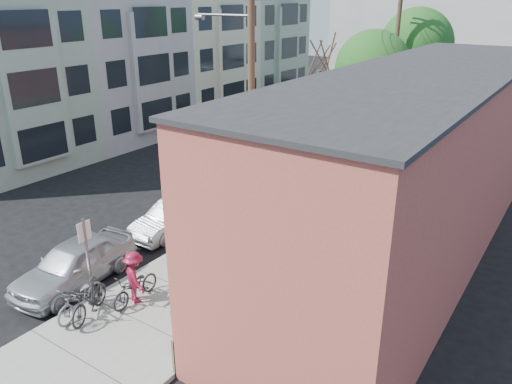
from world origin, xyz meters
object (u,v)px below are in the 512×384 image
Objects in this scene: car_4 at (360,124)px; parking_meter_near at (207,215)px; car_2 at (264,169)px; tree_leafy_mid at (373,68)px; patio_chair_a at (214,309)px; tree_leafy_far at (416,45)px; parked_bike_a at (89,300)px; car_1 at (173,217)px; parked_bike_b at (81,298)px; patron_grey at (177,300)px; patron_green at (213,275)px; car_0 at (74,263)px; bus at (353,94)px; cyclist at (135,277)px; car_3 at (317,139)px; patio_chair_b at (232,293)px; tree_bare at (317,127)px; parking_meter_far at (293,169)px; sign_post at (87,253)px; utility_pole_near at (250,89)px.

parking_meter_near is at bearing -87.14° from car_4.
tree_leafy_mid is at bearing 75.64° from car_2.
patio_chair_a is 0.16× the size of car_2.
tree_leafy_far reaches higher than parked_bike_a.
parked_bike_b is at bearing -73.19° from car_1.
patron_green is at bearing -172.24° from patron_grey.
patron_green is 4.80m from car_0.
tree_leafy_mid reaches higher than patio_chair_a.
car_4 is 6.02m from bus.
tree_leafy_mid is at bearing 68.93° from parked_bike_a.
parked_bike_a is at bearing 89.05° from cyclist.
parked_bike_b is 0.50× the size of car_1.
car_3 is at bearing -159.41° from patron_green.
patron_green reaches higher than car_2.
patio_chair_b is 22.01m from car_4.
car_2 is (-1.45, 6.17, -0.16)m from parking_meter_near.
parking_meter_near reaches higher than patio_chair_a.
parking_meter_near is 8.04m from tree_bare.
bus is at bearing -57.84° from cyclist.
tree_leafy_mid is 15.59m from car_1.
cyclist is 17.52m from car_3.
parking_meter_far is at bearing 71.50° from parked_bike_a.
parked_bike_a is (0.04, -28.20, -4.99)m from tree_leafy_far.
car_2 is (-4.51, 11.19, -0.21)m from patron_grey.
sign_post reaches higher than parked_bike_a.
sign_post is at bearing -171.98° from patio_chair_b.
patron_green is 0.32× the size of car_2.
cyclist is at bearing -82.60° from utility_pole_near.
tree_bare reaches higher than parking_meter_far.
patron_green is at bearing -79.86° from car_4.
tree_leafy_far is (0.55, 22.13, 4.71)m from parking_meter_near.
tree_bare reaches higher than cyclist.
bus is (-4.90, 8.78, -3.33)m from tree_leafy_mid.
parked_bike_b is at bearing -91.09° from tree_bare.
patron_grey is 12.07m from car_2.
bus is (-4.94, 29.32, 0.92)m from parked_bike_a.
tree_leafy_mid is at bearing 88.00° from utility_pole_near.
tree_bare is 1.24× the size of car_0.
utility_pole_near is at bearing -92.00° from tree_leafy_mid.
sign_post is 0.72× the size of car_1.
car_4 is (-1.45, 11.51, -0.31)m from parking_meter_far.
tree_bare is at bearing 68.99° from parked_bike_a.
tree_leafy_mid is at bearing 82.34° from car_1.
patron_grey is 1.59m from patron_green.
car_4 reaches higher than patio_chair_a.
utility_pole_near is 16.12m from car_4.
patron_green is (-0.69, 0.86, 0.47)m from patio_chair_a.
parked_bike_a is 0.42× the size of car_0.
parking_meter_far reaches higher than patio_chair_b.
car_4 is (-2.00, 3.60, -4.28)m from tree_leafy_mid.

